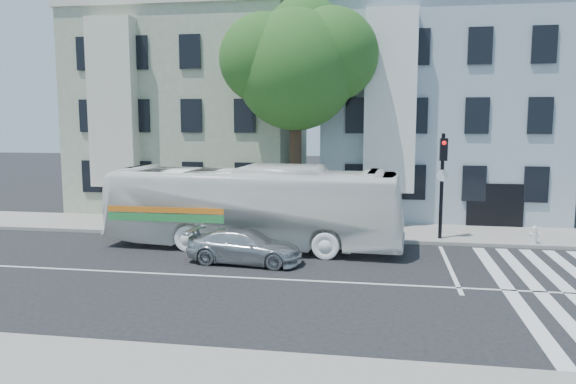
% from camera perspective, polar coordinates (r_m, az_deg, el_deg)
% --- Properties ---
extents(ground, '(120.00, 120.00, 0.00)m').
position_cam_1_polar(ground, '(18.90, -3.21, -8.76)').
color(ground, black).
rests_on(ground, ground).
extents(sidewalk_far, '(80.00, 4.00, 0.15)m').
position_cam_1_polar(sidewalk_far, '(26.52, 0.58, -3.81)').
color(sidewalk_far, gray).
rests_on(sidewalk_far, ground).
extents(building_left, '(12.00, 10.00, 11.00)m').
position_cam_1_polar(building_left, '(34.50, -9.23, 7.79)').
color(building_left, gray).
rests_on(building_left, ground).
extents(building_right, '(12.00, 10.00, 11.00)m').
position_cam_1_polar(building_right, '(32.83, 14.83, 7.66)').
color(building_right, '#9FACBD').
rests_on(building_right, ground).
extents(street_tree, '(7.30, 5.90, 11.10)m').
position_cam_1_polar(street_tree, '(26.84, 0.98, 12.96)').
color(street_tree, '#2D2116').
rests_on(street_tree, ground).
extents(bus, '(3.57, 12.32, 3.39)m').
position_cam_1_polar(bus, '(22.94, -3.58, -1.51)').
color(bus, white).
rests_on(bus, ground).
extents(sedan, '(2.12, 4.41, 1.24)m').
position_cam_1_polar(sedan, '(20.75, -4.42, -5.52)').
color(sedan, '#BABEC2').
rests_on(sedan, ground).
extents(hedge, '(8.49, 2.57, 0.70)m').
position_cam_1_polar(hedge, '(25.86, -5.86, -3.19)').
color(hedge, '#1F611F').
rests_on(hedge, sidewalk_far).
extents(traffic_signal, '(0.49, 0.55, 4.65)m').
position_cam_1_polar(traffic_signal, '(24.59, 15.42, 1.92)').
color(traffic_signal, black).
rests_on(traffic_signal, ground).
extents(fire_hydrant, '(0.41, 0.24, 0.75)m').
position_cam_1_polar(fire_hydrant, '(25.29, 23.74, -3.97)').
color(fire_hydrant, silver).
rests_on(fire_hydrant, sidewalk_far).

